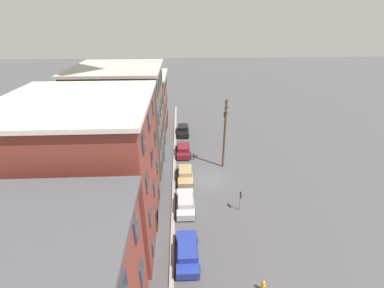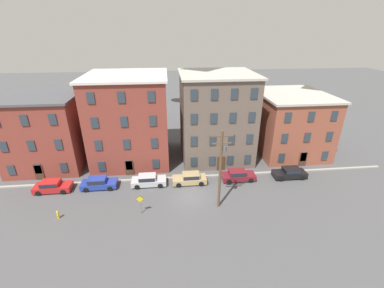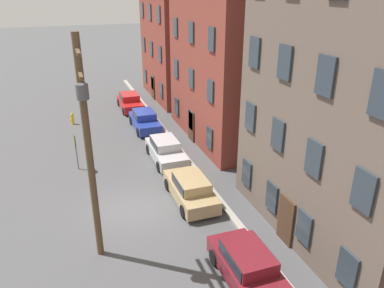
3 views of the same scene
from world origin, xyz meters
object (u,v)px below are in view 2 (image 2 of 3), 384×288
Objects in this scene: car_red at (52,186)px; car_maroon at (238,175)px; car_blue at (99,183)px; car_silver at (148,180)px; car_black at (290,172)px; utility_pole at (221,166)px; caution_sign at (140,202)px; car_tan at (190,178)px; fire_hydrant at (58,214)px.

car_maroon is (23.59, 0.16, 0.00)m from car_red.
car_blue is 1.00× the size of car_silver.
car_maroon is 7.19m from car_black.
car_blue and car_maroon have the same top height.
utility_pole reaches higher than car_silver.
car_red is 1.00× the size of car_silver.
utility_pole is at bearing -19.90° from car_blue.
caution_sign is at bearing -155.49° from car_maroon.
car_black is (13.62, 0.02, 0.00)m from car_tan.
car_black is (30.78, 0.06, 0.00)m from car_red.
car_blue and car_silver have the same top height.
fire_hydrant is (-28.25, -5.37, -0.27)m from car_black.
car_red is 12.55m from caution_sign.
fire_hydrant is (-3.02, -5.47, -0.27)m from car_blue.
caution_sign is 8.81m from fire_hydrant.
car_silver is 5.37m from car_tan.
caution_sign is at bearing -0.90° from fire_hydrant.
fire_hydrant is at bearing -165.42° from car_maroon.
car_tan is 7.34m from utility_pole.
fire_hydrant is (-17.45, -0.24, -4.73)m from utility_pole.
utility_pole reaches higher than car_black.
fire_hydrant is (2.53, -5.31, -0.27)m from car_red.
car_tan is 13.62m from car_black.
car_red is at bearing 115.47° from fire_hydrant.
car_tan is at bearing -1.20° from car_silver.
car_blue is at bearing -179.97° from car_maroon.
car_silver is 1.86× the size of caution_sign.
car_red and car_black have the same top height.
caution_sign is (-19.50, -5.50, 0.81)m from car_black.
car_blue and car_tan have the same top height.
car_blue is 15.98m from utility_pole.
car_blue is 11.60m from car_tan.
car_maroon is at bearing 179.14° from car_black.
car_blue is 25.23m from car_black.
caution_sign is at bearing -177.49° from utility_pole.
utility_pole is 9.66× the size of fire_hydrant.
car_maroon is 21.76m from fire_hydrant.
utility_pole is at bearing -32.48° from car_silver.
car_red is 23.59m from car_maroon.
car_tan is at bearing -179.90° from car_black.
caution_sign reaches higher than car_silver.
car_red is 1.00× the size of car_maroon.
car_red is 4.58× the size of fire_hydrant.
car_blue is 18.03m from car_maroon.
utility_pole is (8.19, -5.21, 4.46)m from car_silver.
fire_hydrant is (-8.74, 0.14, -1.08)m from caution_sign.
fire_hydrant is at bearing -149.47° from car_silver.
caution_sign reaches higher than car_tan.
utility_pole reaches higher than car_blue.
car_blue is 6.25m from fire_hydrant.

